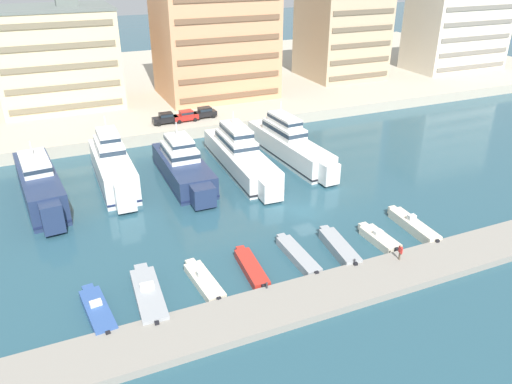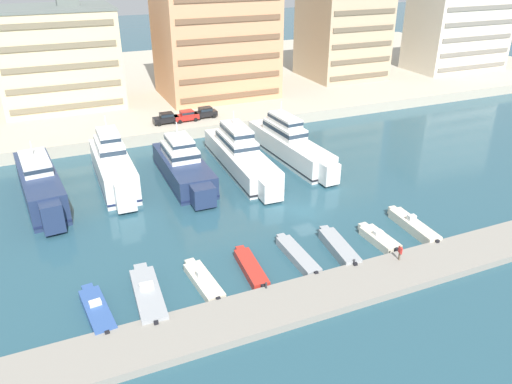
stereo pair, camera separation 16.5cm
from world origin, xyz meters
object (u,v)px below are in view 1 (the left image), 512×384
object	(u,v)px
motorboat_cream_mid_left	(204,281)
car_red_left	(186,116)
yacht_white_left	(113,166)
motorboat_grey_center_right	(339,247)
yacht_white_center_left	(240,155)
motorboat_grey_left	(148,295)
motorboat_cream_mid_right	(379,238)
yacht_white_center	(289,144)
motorboat_red_center_left	(251,268)
car_black_mid_left	(204,112)
motorboat_cream_right	(413,225)
motorboat_blue_far_left	(98,311)
pedestrian_near_edge	(400,251)
motorboat_grey_center	(298,255)
yacht_navy_far_left	(40,185)
yacht_navy_mid_left	(183,166)
car_black_far_left	(166,118)

from	to	relation	value
motorboat_cream_mid_left	car_red_left	distance (m)	42.87
yacht_white_left	motorboat_grey_center_right	distance (m)	31.22
yacht_white_center_left	motorboat_grey_left	size ratio (longest dim) A/B	2.55
motorboat_cream_mid_right	yacht_white_left	bearing A→B (deg)	131.86
motorboat_cream_mid_left	motorboat_cream_mid_right	distance (m)	19.11
yacht_white_center	motorboat_red_center_left	xyz separation A→B (m)	(-16.29, -24.08, -1.80)
motorboat_cream_mid_right	car_black_mid_left	xyz separation A→B (m)	(-4.97, 42.33, 2.39)
yacht_white_center	motorboat_cream_right	world-z (taller)	yacht_white_center
yacht_white_center	motorboat_blue_far_left	world-z (taller)	yacht_white_center
yacht_white_left	motorboat_blue_far_left	bearing A→B (deg)	-102.56
motorboat_cream_mid_left	motorboat_cream_mid_right	bearing A→B (deg)	-1.12
motorboat_cream_mid_right	pedestrian_near_edge	size ratio (longest dim) A/B	3.62
motorboat_blue_far_left	yacht_white_left	bearing A→B (deg)	77.44
motorboat_red_center_left	pedestrian_near_edge	size ratio (longest dim) A/B	4.35
motorboat_cream_mid_left	car_red_left	bearing A→B (deg)	75.47
motorboat_red_center_left	motorboat_grey_center_right	size ratio (longest dim) A/B	0.95
yacht_white_left	motorboat_cream_right	world-z (taller)	yacht_white_left
motorboat_cream_mid_left	motorboat_grey_center	distance (m)	9.83
motorboat_grey_center_right	car_black_mid_left	size ratio (longest dim) A/B	1.82
motorboat_grey_left	motorboat_cream_mid_right	distance (m)	24.23
motorboat_grey_center	motorboat_cream_right	bearing A→B (deg)	-0.12
motorboat_red_center_left	car_black_mid_left	xyz separation A→B (m)	(9.37, 41.86, 2.43)
yacht_white_center	motorboat_grey_left	bearing A→B (deg)	-137.01
yacht_white_left	motorboat_red_center_left	xyz separation A→B (m)	(8.53, -25.06, -2.15)
yacht_white_center_left	car_black_mid_left	distance (m)	18.56
motorboat_cream_mid_left	motorboat_blue_far_left	bearing A→B (deg)	-176.91
motorboat_grey_left	yacht_white_left	bearing A→B (deg)	86.93
yacht_white_center_left	motorboat_grey_center	size ratio (longest dim) A/B	2.89
yacht_navy_far_left	motorboat_grey_center_right	world-z (taller)	yacht_navy_far_left
yacht_white_left	motorboat_grey_center_right	world-z (taller)	yacht_white_left
pedestrian_near_edge	motorboat_grey_center_right	bearing A→B (deg)	131.65
car_red_left	yacht_white_center	bearing A→B (deg)	-59.11
yacht_white_left	yacht_white_center_left	size ratio (longest dim) A/B	0.79
yacht_white_center_left	motorboat_grey_center	bearing A→B (deg)	-98.15
motorboat_cream_mid_left	motorboat_cream_right	bearing A→B (deg)	0.50
yacht_navy_far_left	yacht_white_center	world-z (taller)	yacht_white_center
yacht_navy_mid_left	motorboat_grey_left	size ratio (longest dim) A/B	2.04
yacht_white_center_left	car_red_left	distance (m)	18.16
motorboat_blue_far_left	motorboat_cream_mid_right	bearing A→B (deg)	0.28
yacht_navy_mid_left	motorboat_red_center_left	distance (m)	22.87
yacht_navy_mid_left	motorboat_grey_center_right	size ratio (longest dim) A/B	2.38
motorboat_cream_mid_left	car_black_far_left	bearing A→B (deg)	79.97
motorboat_red_center_left	motorboat_cream_mid_right	size ratio (longest dim) A/B	1.20
motorboat_cream_mid_left	motorboat_cream_right	xyz separation A→B (m)	(24.02, 0.21, 0.14)
yacht_white_center_left	car_black_mid_left	xyz separation A→B (m)	(0.99, 18.52, 0.80)
motorboat_grey_left	car_black_far_left	xyz separation A→B (m)	(12.47, 41.73, 2.31)
motorboat_cream_right	car_black_far_left	xyz separation A→B (m)	(-16.68, 41.29, 2.30)
yacht_white_center_left	motorboat_grey_center	world-z (taller)	yacht_white_center_left
motorboat_cream_mid_left	car_black_far_left	xyz separation A→B (m)	(7.34, 41.50, 2.44)
motorboat_blue_far_left	motorboat_grey_left	xyz separation A→B (m)	(4.36, 0.28, 0.08)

